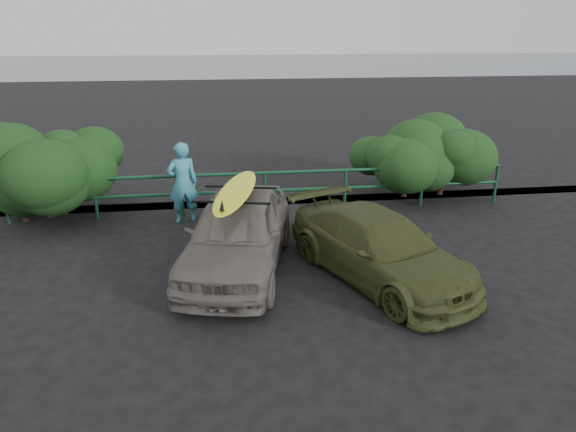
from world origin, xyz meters
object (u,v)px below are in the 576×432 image
at_px(man, 183,183).
at_px(surfboard, 236,191).
at_px(sedan, 237,233).
at_px(olive_vehicle, 379,248).
at_px(guardrail, 224,194).

height_order(man, surfboard, man).
xyz_separation_m(sedan, surfboard, (-0.00, 0.00, 0.81)).
bearing_deg(sedan, olive_vehicle, -3.43).
xyz_separation_m(man, surfboard, (1.14, -2.65, 0.58)).
height_order(guardrail, sedan, sedan).
bearing_deg(olive_vehicle, sedan, 140.19).
distance_m(sedan, surfboard, 0.81).
bearing_deg(man, guardrail, -170.39).
distance_m(guardrail, sedan, 3.07).
relative_size(sedan, olive_vehicle, 1.03).
distance_m(man, surfboard, 2.95).
relative_size(sedan, surfboard, 1.52).
xyz_separation_m(sedan, man, (-1.14, 2.65, 0.23)).
distance_m(guardrail, man, 1.10).
distance_m(sedan, man, 2.90).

